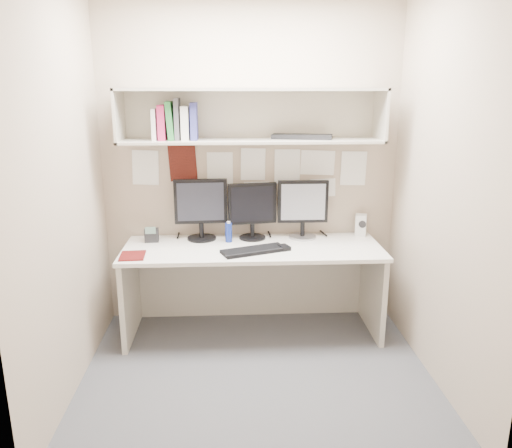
{
  "coord_description": "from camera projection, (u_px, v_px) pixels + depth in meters",
  "views": [
    {
      "loc": [
        -0.17,
        -3.05,
        1.92
      ],
      "look_at": [
        0.01,
        0.35,
        0.99
      ],
      "focal_mm": 35.0,
      "sensor_mm": 36.0,
      "label": 1
    }
  ],
  "objects": [
    {
      "name": "hutch_tray",
      "position": [
        302.0,
        137.0,
        3.87
      ],
      "size": [
        0.49,
        0.28,
        0.03
      ],
      "primitive_type": "cube",
      "rotation": [
        0.0,
        0.0,
        -0.24
      ],
      "color": "black",
      "rests_on": "overhead_hutch"
    },
    {
      "name": "maroon_notebook",
      "position": [
        132.0,
        256.0,
        3.64
      ],
      "size": [
        0.19,
        0.23,
        0.01
      ],
      "primitive_type": "cube",
      "rotation": [
        0.0,
        0.0,
        0.06
      ],
      "color": "#500E0D",
      "rests_on": "desk"
    },
    {
      "name": "mouse",
      "position": [
        284.0,
        247.0,
        3.8
      ],
      "size": [
        0.1,
        0.12,
        0.03
      ],
      "primitive_type": "cube",
      "rotation": [
        0.0,
        0.0,
        0.38
      ],
      "color": "black",
      "rests_on": "desk"
    },
    {
      "name": "monitor_center",
      "position": [
        252.0,
        209.0,
        4.03
      ],
      "size": [
        0.39,
        0.22,
        0.46
      ],
      "rotation": [
        0.0,
        0.0,
        0.16
      ],
      "color": "black",
      "rests_on": "desk"
    },
    {
      "name": "wall_left",
      "position": [
        61.0,
        193.0,
        3.05
      ],
      "size": [
        0.02,
        2.0,
        2.6
      ],
      "primitive_type": "cube",
      "color": "tan",
      "rests_on": "ground"
    },
    {
      "name": "overhead_hutch",
      "position": [
        251.0,
        115.0,
        3.82
      ],
      "size": [
        2.0,
        0.38,
        0.4
      ],
      "color": "beige",
      "rests_on": "wall_back"
    },
    {
      "name": "wall_front",
      "position": [
        270.0,
        237.0,
        2.14
      ],
      "size": [
        2.4,
        0.02,
        2.6
      ],
      "primitive_type": "cube",
      "color": "tan",
      "rests_on": "ground"
    },
    {
      "name": "book_stack",
      "position": [
        176.0,
        122.0,
        3.76
      ],
      "size": [
        0.33,
        0.19,
        0.31
      ],
      "color": "silver",
      "rests_on": "overhead_hutch"
    },
    {
      "name": "blue_bottle",
      "position": [
        229.0,
        232.0,
        3.97
      ],
      "size": [
        0.05,
        0.05,
        0.17
      ],
      "color": "navy",
      "rests_on": "desk"
    },
    {
      "name": "floor",
      "position": [
        257.0,
        375.0,
        3.45
      ],
      "size": [
        2.4,
        2.0,
        0.01
      ],
      "primitive_type": "cube",
      "color": "#46474B",
      "rests_on": "ground"
    },
    {
      "name": "wall_back",
      "position": [
        251.0,
        167.0,
        4.07
      ],
      "size": [
        2.4,
        0.02,
        2.6
      ],
      "primitive_type": "cube",
      "color": "tan",
      "rests_on": "ground"
    },
    {
      "name": "monitor_right",
      "position": [
        303.0,
        207.0,
        4.05
      ],
      "size": [
        0.41,
        0.22,
        0.48
      ],
      "rotation": [
        0.0,
        0.0,
        -0.01
      ],
      "color": "#A5A5AA",
      "rests_on": "desk"
    },
    {
      "name": "desk_phone",
      "position": [
        152.0,
        235.0,
        3.99
      ],
      "size": [
        0.12,
        0.11,
        0.13
      ],
      "rotation": [
        0.0,
        0.0,
        0.09
      ],
      "color": "black",
      "rests_on": "desk"
    },
    {
      "name": "keyboard",
      "position": [
        254.0,
        250.0,
        3.74
      ],
      "size": [
        0.52,
        0.33,
        0.02
      ],
      "primitive_type": "cube",
      "rotation": [
        0.0,
        0.0,
        0.36
      ],
      "color": "black",
      "rests_on": "desk"
    },
    {
      "name": "speaker",
      "position": [
        361.0,
        225.0,
        4.16
      ],
      "size": [
        0.11,
        0.11,
        0.18
      ],
      "rotation": [
        0.0,
        0.0,
        -0.31
      ],
      "color": "silver",
      "rests_on": "desk"
    },
    {
      "name": "monitor_left",
      "position": [
        201.0,
        207.0,
        4.0
      ],
      "size": [
        0.42,
        0.23,
        0.49
      ],
      "rotation": [
        0.0,
        0.0,
        0.06
      ],
      "color": "black",
      "rests_on": "desk"
    },
    {
      "name": "pinned_papers",
      "position": [
        251.0,
        173.0,
        4.08
      ],
      "size": [
        1.92,
        0.01,
        0.48
      ],
      "primitive_type": null,
      "color": "white",
      "rests_on": "wall_back"
    },
    {
      "name": "desk",
      "position": [
        253.0,
        290.0,
        3.98
      ],
      "size": [
        2.0,
        0.7,
        0.73
      ],
      "color": "silver",
      "rests_on": "floor"
    },
    {
      "name": "wall_right",
      "position": [
        446.0,
        189.0,
        3.17
      ],
      "size": [
        0.02,
        2.0,
        2.6
      ],
      "primitive_type": "cube",
      "color": "tan",
      "rests_on": "ground"
    }
  ]
}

